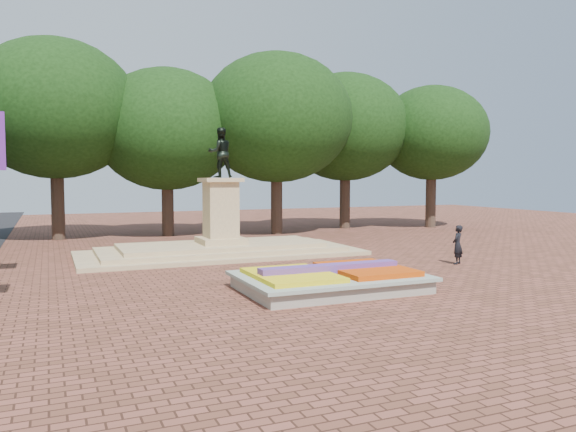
# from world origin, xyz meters

# --- Properties ---
(ground) EXTENTS (90.00, 90.00, 0.00)m
(ground) POSITION_xyz_m (0.00, 0.00, 0.00)
(ground) COLOR brown
(ground) RESTS_ON ground
(flower_bed) EXTENTS (6.30, 4.30, 0.91)m
(flower_bed) POSITION_xyz_m (1.03, -2.00, 0.38)
(flower_bed) COLOR gray
(flower_bed) RESTS_ON ground
(monument) EXTENTS (14.00, 6.00, 6.40)m
(monument) POSITION_xyz_m (0.00, 8.00, 0.88)
(monument) COLOR tan
(monument) RESTS_ON ground
(tree_row_back) EXTENTS (44.80, 8.80, 10.43)m
(tree_row_back) POSITION_xyz_m (2.33, 18.00, 6.67)
(tree_row_back) COLOR #32231B
(tree_row_back) RESTS_ON ground
(pedestrian) EXTENTS (0.77, 0.70, 1.77)m
(pedestrian) POSITION_xyz_m (9.00, 0.91, 0.89)
(pedestrian) COLOR black
(pedestrian) RESTS_ON ground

